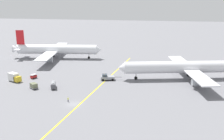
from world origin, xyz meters
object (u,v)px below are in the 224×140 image
gse_catering_truck_tall (14,77)px  gse_container_dolly_flat (34,86)px  ground_crew_ramp_agent_by_cones (68,99)px  airliner_being_pushed (185,67)px  pushback_tug (107,77)px  gse_fuel_bowser_stubby (53,85)px  gse_baggage_cart_trailing (34,76)px  airliner_at_gate_left (56,50)px

gse_catering_truck_tall → gse_container_dolly_flat: gse_catering_truck_tall is taller
ground_crew_ramp_agent_by_cones → airliner_being_pushed: bearing=38.9°
pushback_tug → gse_fuel_bowser_stubby: 23.04m
airliner_being_pushed → ground_crew_ramp_agent_by_cones: airliner_being_pushed is taller
pushback_tug → gse_catering_truck_tall: bearing=-167.6°
pushback_tug → gse_baggage_cart_trailing: (-31.72, -2.89, -0.33)m
gse_fuel_bowser_stubby → gse_baggage_cart_trailing: gse_fuel_bowser_stubby is taller
airliner_at_gate_left → pushback_tug: airliner_at_gate_left is taller
airliner_being_pushed → gse_catering_truck_tall: airliner_being_pushed is taller
pushback_tug → gse_catering_truck_tall: size_ratio=1.43×
gse_fuel_bowser_stubby → ground_crew_ramp_agent_by_cones: (9.98, -12.21, -0.47)m
gse_baggage_cart_trailing → gse_container_dolly_flat: size_ratio=0.81×
pushback_tug → gse_catering_truck_tall: gse_catering_truck_tall is taller
pushback_tug → ground_crew_ramp_agent_by_cones: pushback_tug is taller
gse_fuel_bowser_stubby → airliner_being_pushed: bearing=22.2°
airliner_at_gate_left → airliner_being_pushed: bearing=-22.1°
airliner_at_gate_left → gse_catering_truck_tall: airliner_at_gate_left is taller
airliner_at_gate_left → pushback_tug: 49.79m
airliner_at_gate_left → airliner_being_pushed: (67.75, -27.53, 0.01)m
airliner_at_gate_left → gse_baggage_cart_trailing: airliner_at_gate_left is taller
airliner_at_gate_left → gse_catering_truck_tall: (-2.08, -42.92, -3.31)m
gse_fuel_bowser_stubby → gse_container_dolly_flat: (-7.18, -1.74, -0.16)m
pushback_tug → airliner_at_gate_left: bearing=135.7°
gse_container_dolly_flat → ground_crew_ramp_agent_by_cones: (17.16, -10.47, -0.31)m
ground_crew_ramp_agent_by_cones → gse_catering_truck_tall: bearing=148.8°
gse_baggage_cart_trailing → gse_container_dolly_flat: 13.79m
gse_fuel_bowser_stubby → gse_catering_truck_tall: size_ratio=0.83×
gse_baggage_cart_trailing → gse_catering_truck_tall: bearing=-137.7°
airliner_at_gate_left → gse_fuel_bowser_stubby: bearing=-70.7°
gse_baggage_cart_trailing → gse_catering_truck_tall: (-5.87, -5.35, 0.90)m
airliner_at_gate_left → gse_baggage_cart_trailing: (3.79, -37.58, -4.21)m
airliner_at_gate_left → gse_fuel_bowser_stubby: 51.29m
gse_baggage_cart_trailing → gse_catering_truck_tall: gse_catering_truck_tall is taller
airliner_at_gate_left → gse_fuel_bowser_stubby: airliner_at_gate_left is taller
gse_baggage_cart_trailing → airliner_at_gate_left: bearing=95.8°
airliner_at_gate_left → gse_container_dolly_flat: bearing=-79.0°
gse_fuel_bowser_stubby → gse_catering_truck_tall: bearing=164.2°
airliner_at_gate_left → gse_container_dolly_flat: (9.73, -50.02, -3.89)m
ground_crew_ramp_agent_by_cones → airliner_at_gate_left: bearing=114.0°
gse_fuel_bowser_stubby → ground_crew_ramp_agent_by_cones: bearing=-50.7°
airliner_at_gate_left → airliner_being_pushed: 73.13m
airliner_being_pushed → gse_catering_truck_tall: 71.58m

